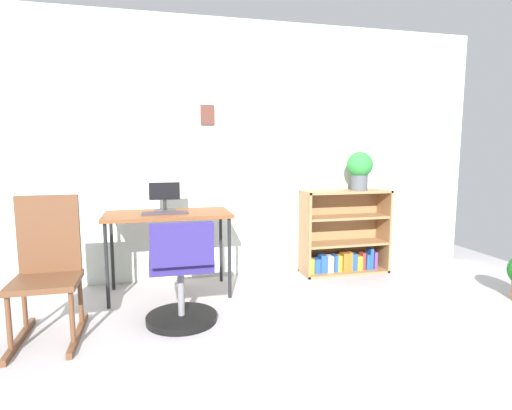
% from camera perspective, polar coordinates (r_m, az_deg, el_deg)
% --- Properties ---
extents(ground_plane, '(6.24, 6.24, 0.00)m').
position_cam_1_polar(ground_plane, '(2.39, 7.53, -24.24)').
color(ground_plane, '#A09A9C').
extents(wall_back, '(5.20, 0.12, 2.49)m').
position_cam_1_polar(wall_back, '(4.11, -3.32, 7.40)').
color(wall_back, silver).
rests_on(wall_back, ground_plane).
extents(desk, '(1.07, 0.54, 0.72)m').
position_cam_1_polar(desk, '(3.64, -12.05, -1.99)').
color(desk, brown).
rests_on(desk, ground_plane).
extents(monitor, '(0.26, 0.19, 0.26)m').
position_cam_1_polar(monitor, '(3.70, -12.51, 0.99)').
color(monitor, '#262628').
rests_on(monitor, desk).
extents(keyboard, '(0.38, 0.11, 0.02)m').
position_cam_1_polar(keyboard, '(3.56, -12.47, -1.08)').
color(keyboard, '#372B34').
rests_on(keyboard, desk).
extents(office_chair, '(0.52, 0.55, 0.78)m').
position_cam_1_polar(office_chair, '(3.05, -10.30, -10.06)').
color(office_chair, black).
rests_on(office_chair, ground_plane).
extents(rocking_chair, '(0.42, 0.64, 0.96)m').
position_cam_1_polar(rocking_chair, '(3.13, -26.86, -7.71)').
color(rocking_chair, brown).
rests_on(rocking_chair, ground_plane).
extents(bookshelf_low, '(0.90, 0.30, 0.85)m').
position_cam_1_polar(bookshelf_low, '(4.37, 11.89, -4.28)').
color(bookshelf_low, olive).
rests_on(bookshelf_low, ground_plane).
extents(potted_plant_on_shelf, '(0.26, 0.26, 0.39)m').
position_cam_1_polar(potted_plant_on_shelf, '(4.29, 14.14, 4.95)').
color(potted_plant_on_shelf, '#474C51').
rests_on(potted_plant_on_shelf, bookshelf_low).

